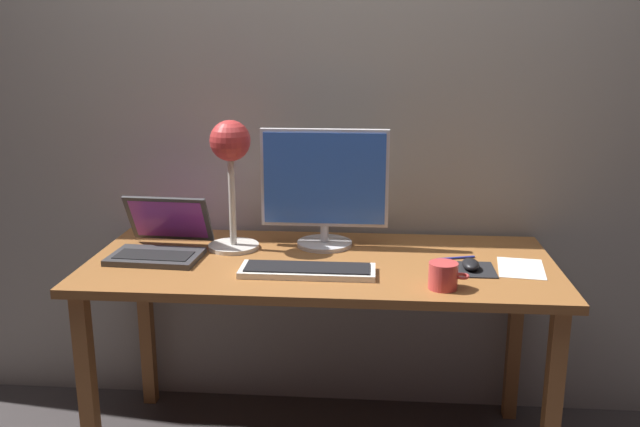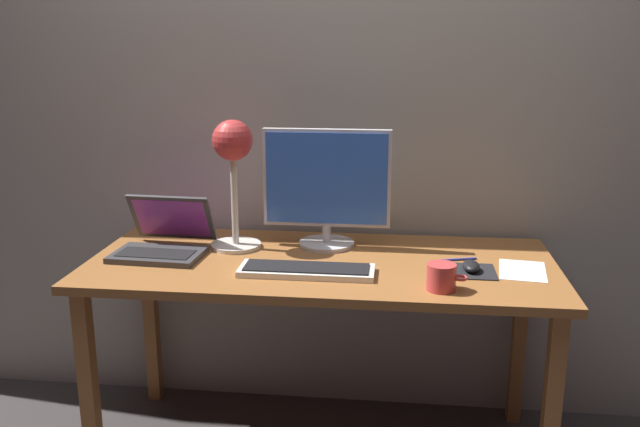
{
  "view_description": "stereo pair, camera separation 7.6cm",
  "coord_description": "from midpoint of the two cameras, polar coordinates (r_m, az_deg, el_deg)",
  "views": [
    {
      "loc": [
        0.18,
        -2.21,
        1.48
      ],
      "look_at": [
        0.0,
        -0.05,
        0.92
      ],
      "focal_mm": 38.02,
      "sensor_mm": 36.0,
      "label": 1
    },
    {
      "loc": [
        0.25,
        -2.2,
        1.48
      ],
      "look_at": [
        0.0,
        -0.05,
        0.92
      ],
      "focal_mm": 38.02,
      "sensor_mm": 36.0,
      "label": 2
    }
  ],
  "objects": [
    {
      "name": "mousepad",
      "position": [
        2.29,
        11.1,
        -4.64
      ],
      "size": [
        0.2,
        0.16,
        0.0
      ],
      "primitive_type": "cube",
      "color": "black",
      "rests_on": "desk"
    },
    {
      "name": "desk_lamp",
      "position": [
        2.42,
        -8.42,
        4.61
      ],
      "size": [
        0.18,
        0.18,
        0.47
      ],
      "color": "beige",
      "rests_on": "desk"
    },
    {
      "name": "paper_sheet_near_mouse",
      "position": [
        2.34,
        15.67,
        -4.46
      ],
      "size": [
        0.18,
        0.23,
        0.0
      ],
      "primitive_type": "cube",
      "rotation": [
        0.0,
        0.0,
        -0.14
      ],
      "color": "white",
      "rests_on": "desk"
    },
    {
      "name": "pen",
      "position": [
        2.39,
        10.46,
        -3.71
      ],
      "size": [
        0.14,
        0.05,
        0.01
      ],
      "primitive_type": "cylinder",
      "rotation": [
        0.0,
        1.57,
        0.29
      ],
      "color": "#2633A5",
      "rests_on": "desk"
    },
    {
      "name": "laptop",
      "position": [
        2.47,
        -14.03,
        -2.04
      ],
      "size": [
        0.32,
        0.31,
        0.2
      ],
      "color": "#38383A",
      "rests_on": "desk"
    },
    {
      "name": "back_wall",
      "position": [
        2.62,
        -0.07,
        10.55
      ],
      "size": [
        4.8,
        0.06,
        2.6
      ],
      "primitive_type": "cube",
      "color": "#9E998E",
      "rests_on": "ground"
    },
    {
      "name": "coffee_mug",
      "position": [
        2.1,
        9.34,
        -5.19
      ],
      "size": [
        0.12,
        0.09,
        0.08
      ],
      "color": "#CC3F3F",
      "rests_on": "desk"
    },
    {
      "name": "mouse",
      "position": [
        2.28,
        11.62,
        -4.21
      ],
      "size": [
        0.06,
        0.1,
        0.03
      ],
      "primitive_type": "ellipsoid",
      "color": "black",
      "rests_on": "mousepad"
    },
    {
      "name": "monitor",
      "position": [
        2.44,
        -0.4,
        2.39
      ],
      "size": [
        0.46,
        0.2,
        0.43
      ],
      "color": "silver",
      "rests_on": "desk"
    },
    {
      "name": "keyboard_main",
      "position": [
        2.21,
        -2.06,
        -4.8
      ],
      "size": [
        0.44,
        0.14,
        0.03
      ],
      "color": "silver",
      "rests_on": "desk"
    },
    {
      "name": "desk",
      "position": [
        2.37,
        -0.86,
        -5.79
      ],
      "size": [
        1.6,
        0.7,
        0.74
      ],
      "color": "#935B2D",
      "rests_on": "ground"
    }
  ]
}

